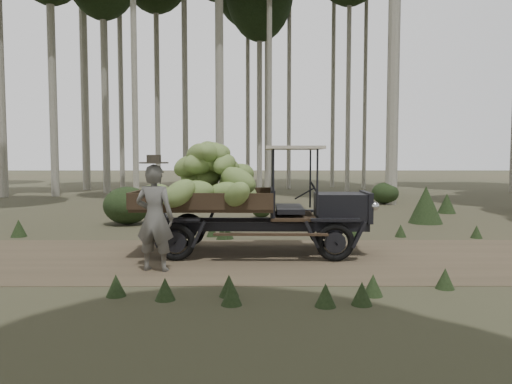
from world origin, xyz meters
TOP-DOWN VIEW (x-y plane):
  - ground at (0.00, 0.00)m, footprint 120.00×120.00m
  - dirt_track at (0.00, 0.00)m, footprint 70.00×4.00m
  - banana_truck at (-1.31, 0.51)m, footprint 4.77×2.36m
  - farmer at (-2.46, -0.99)m, footprint 0.71×0.55m
  - undergrowth at (-1.18, -0.40)m, footprint 23.70×23.90m

SIDE VIEW (x-z plane):
  - ground at x=0.00m, z-range 0.00..0.00m
  - dirt_track at x=0.00m, z-range 0.00..0.01m
  - undergrowth at x=-1.18m, z-range -0.16..1.15m
  - farmer at x=-2.46m, z-range -0.05..1.86m
  - banana_truck at x=-1.31m, z-range 0.18..2.44m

